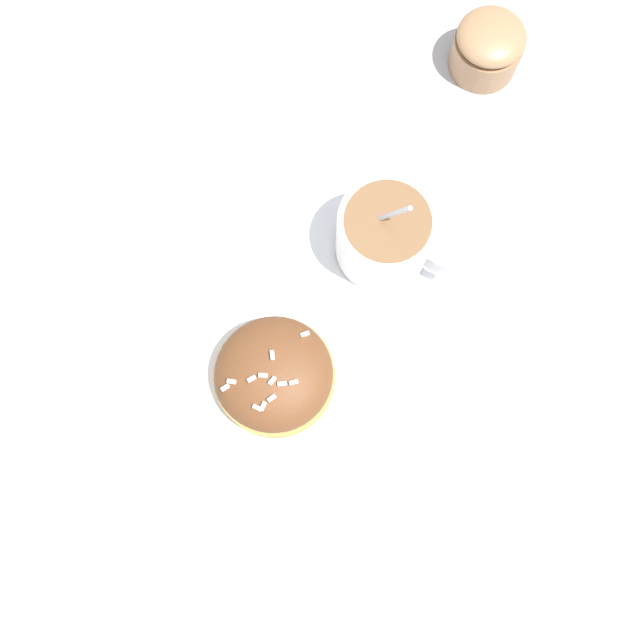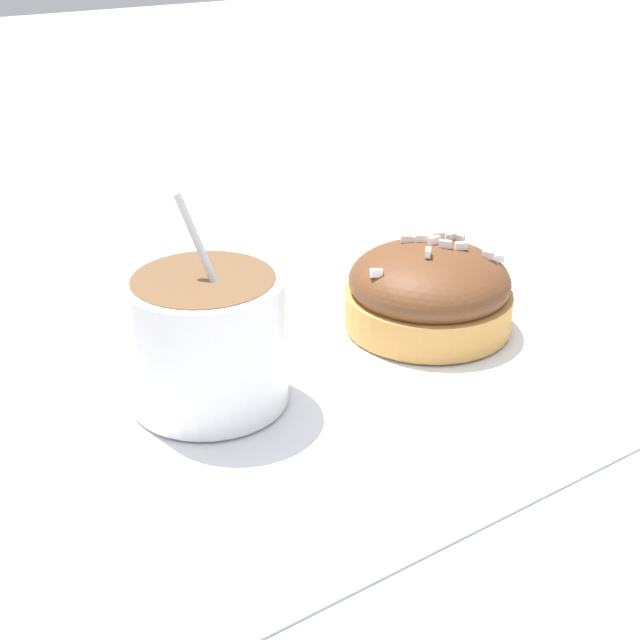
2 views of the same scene
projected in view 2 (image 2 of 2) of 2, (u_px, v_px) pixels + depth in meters
The scene contains 4 objects.
ground_plane at pixel (329, 366), 0.50m from camera, with size 3.00×3.00×0.00m, color #B2B2B7.
paper_napkin at pixel (329, 364), 0.49m from camera, with size 0.34×0.31×0.00m.
coffee_cup at pixel (205, 334), 0.44m from camera, with size 0.08×0.11×0.11m.
frosted_pastry at pixel (429, 291), 0.52m from camera, with size 0.10×0.10×0.05m.
Camera 2 is at (0.23, 0.36, 0.24)m, focal length 50.00 mm.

